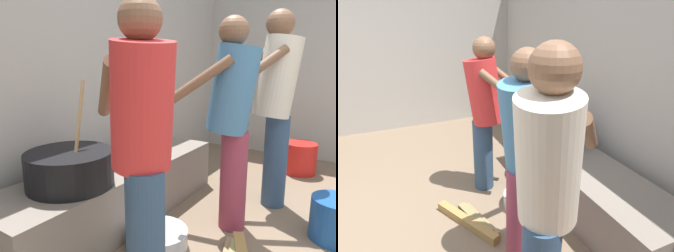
# 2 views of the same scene
# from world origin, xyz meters

# --- Properties ---
(block_enclosure_left) EXTENTS (0.20, 4.86, 2.30)m
(block_enclosure_left) POSITION_xyz_m (-2.73, 0.00, 1.15)
(block_enclosure_left) COLOR #ADA8A0
(block_enclosure_left) RESTS_ON ground_plane
(block_enclosure_rear) EXTENTS (5.67, 0.20, 2.30)m
(block_enclosure_rear) POSITION_xyz_m (0.00, 2.33, 1.15)
(block_enclosure_rear) COLOR #ADA8A0
(block_enclosure_rear) RESTS_ON ground_plane
(hearth_ledge) EXTENTS (2.10, 0.60, 0.45)m
(hearth_ledge) POSITION_xyz_m (0.06, 1.81, 0.22)
(hearth_ledge) COLOR slate
(hearth_ledge) RESTS_ON ground_plane
(cooking_pot_main) EXTENTS (0.57, 0.57, 0.69)m
(cooking_pot_main) POSITION_xyz_m (-0.41, 1.79, 0.57)
(cooking_pot_main) COLOR black
(cooking_pot_main) RESTS_ON hearth_ledge
(cook_in_blue_shirt) EXTENTS (0.56, 0.73, 1.57)m
(cook_in_blue_shirt) POSITION_xyz_m (0.42, 1.01, 0.90)
(cook_in_blue_shirt) COLOR #8C3347
(cook_in_blue_shirt) RESTS_ON ground_plane
(cook_in_red_shirt) EXTENTS (0.66, 0.71, 1.55)m
(cook_in_red_shirt) POSITION_xyz_m (-0.54, 1.07, 0.89)
(cook_in_red_shirt) COLOR navy
(cook_in_red_shirt) RESTS_ON ground_plane
(cook_in_cream_shirt) EXTENTS (0.70, 0.72, 1.67)m
(cook_in_cream_shirt) POSITION_xyz_m (0.98, 0.84, 0.96)
(cook_in_cream_shirt) COLOR navy
(cook_in_cream_shirt) RESTS_ON ground_plane
(metal_mixing_bowl) EXTENTS (0.41, 0.41, 0.13)m
(metal_mixing_bowl) POSITION_xyz_m (-0.10, 1.30, 0.06)
(metal_mixing_bowl) COLOR #B7B7BC
(metal_mixing_bowl) RESTS_ON ground_plane
(firewood_pile) EXTENTS (0.67, 0.41, 0.07)m
(firewood_pile) POSITION_xyz_m (-0.05, 0.74, 0.03)
(firewood_pile) COLOR #8E704C
(firewood_pile) RESTS_ON ground_plane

